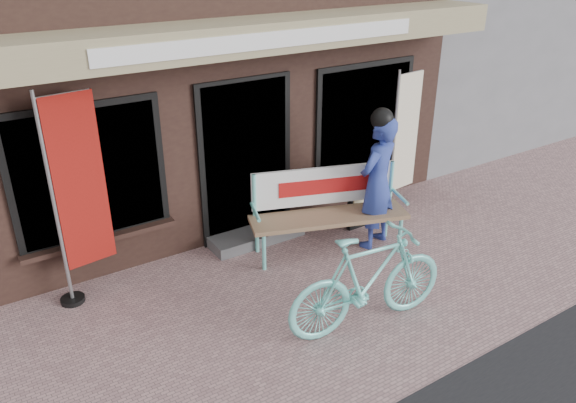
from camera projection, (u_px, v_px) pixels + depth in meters
ground at (333, 304)px, 6.36m from camera, size 70.00×70.00×0.00m
bench at (327, 204)px, 7.24m from camera, size 2.09×1.14×1.10m
person at (378, 180)px, 7.23m from camera, size 0.75×0.61×1.89m
bicycle at (368, 280)px, 5.79m from camera, size 1.89×0.74×1.11m
nobori_red at (77, 195)px, 6.01m from camera, size 0.73×0.30×2.45m
nobori_cream at (403, 140)px, 8.09m from camera, size 0.64×0.26×2.16m
menu_stand at (362, 196)px, 7.89m from camera, size 0.46×0.11×0.91m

